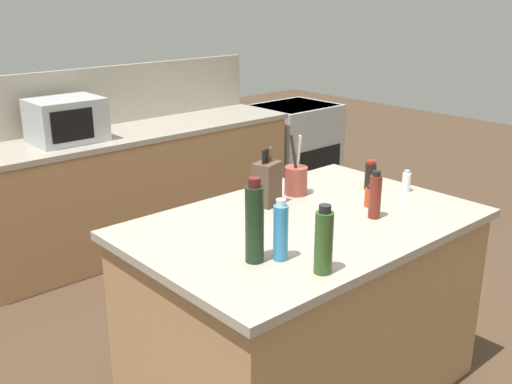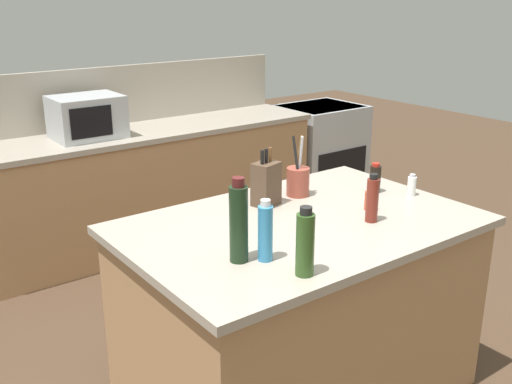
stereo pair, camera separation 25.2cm
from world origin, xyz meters
TOP-DOWN VIEW (x-y plane):
  - back_counter_run at (0.30, 2.20)m, footprint 2.86×0.66m
  - wall_backsplash at (0.30, 2.52)m, footprint 2.82×0.03m
  - kitchen_island at (0.00, 0.00)m, footprint 1.65×1.09m
  - range_oven at (2.15, 2.20)m, footprint 0.76×0.65m
  - microwave at (-0.15, 2.20)m, footprint 0.49×0.39m
  - knife_block at (0.01, 0.28)m, footprint 0.15×0.13m
  - utensil_crock at (0.23, 0.30)m, footprint 0.12×0.12m
  - dish_soap_bottle at (-0.39, -0.23)m, footprint 0.06×0.06m
  - wine_bottle at (-0.48, -0.18)m, footprint 0.08×0.08m
  - olive_oil_bottle at (-0.35, -0.43)m, footprint 0.07×0.07m
  - soy_sauce_bottle at (0.60, 0.09)m, footprint 0.06×0.06m
  - vinegar_bottle at (0.26, -0.20)m, footprint 0.06×0.06m
  - spice_jar_paprika at (0.37, -0.08)m, footprint 0.05×0.05m
  - salt_shaker at (0.71, -0.06)m, footprint 0.05×0.05m

SIDE VIEW (x-z plane):
  - range_oven at x=2.15m, z-range 0.01..0.93m
  - back_counter_run at x=0.30m, z-range 0.00..0.94m
  - kitchen_island at x=0.00m, z-range 0.00..0.94m
  - spice_jar_paprika at x=0.37m, z-range 0.94..1.04m
  - salt_shaker at x=0.71m, z-range 0.94..1.05m
  - soy_sauce_bottle at x=0.60m, z-range 0.94..1.10m
  - utensil_crock at x=0.23m, z-range 0.86..1.18m
  - vinegar_bottle at x=0.26m, z-range 0.93..1.16m
  - knife_block at x=0.01m, z-range 0.91..1.20m
  - dish_soap_bottle at x=-0.39m, z-range 0.93..1.19m
  - olive_oil_bottle at x=-0.35m, z-range 0.93..1.21m
  - microwave at x=-0.15m, z-range 0.94..1.25m
  - wine_bottle at x=-0.48m, z-range 0.93..1.28m
  - wall_backsplash at x=0.30m, z-range 0.94..1.40m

